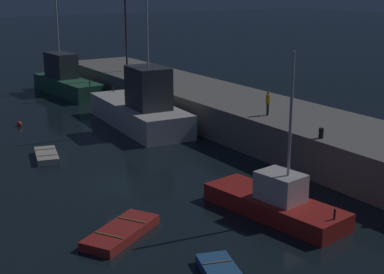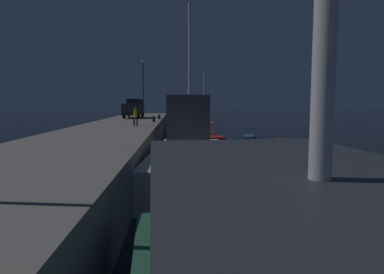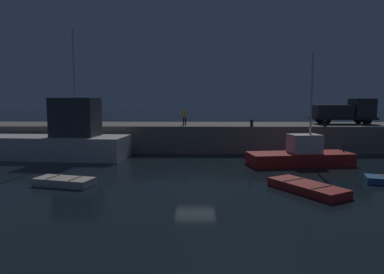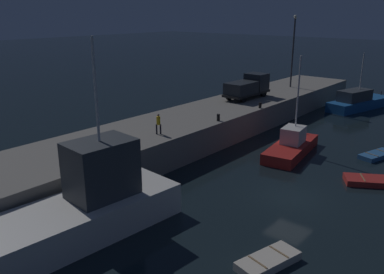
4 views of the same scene
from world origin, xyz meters
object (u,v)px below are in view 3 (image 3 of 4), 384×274
(rowboat_white_mid, at_px, (307,187))
(dockworker, at_px, (185,115))
(fishing_boat_white, at_px, (59,140))
(bollard_central, at_px, (252,123))
(utility_truck, at_px, (345,111))
(dinghy_orange_near, at_px, (65,182))
(fishing_trawler_red, at_px, (301,155))
(bollard_west, at_px, (325,123))

(rowboat_white_mid, bearing_deg, dockworker, 116.02)
(fishing_boat_white, xyz_separation_m, bollard_central, (16.44, 3.05, 1.25))
(utility_truck, bearing_deg, bollard_central, -161.44)
(utility_truck, bearing_deg, dinghy_orange_near, -145.07)
(fishing_trawler_red, height_order, fishing_boat_white, fishing_boat_white)
(bollard_west, bearing_deg, dockworker, 173.58)
(utility_truck, bearing_deg, bollard_west, -132.71)
(fishing_boat_white, bearing_deg, dinghy_orange_near, -65.72)
(utility_truck, height_order, dockworker, utility_truck)
(fishing_boat_white, relative_size, bollard_west, 22.11)
(bollard_west, height_order, bollard_central, bollard_central)
(dockworker, xyz_separation_m, bollard_west, (12.67, -1.43, -0.64))
(fishing_trawler_red, relative_size, rowboat_white_mid, 1.84)
(rowboat_white_mid, bearing_deg, bollard_west, 66.25)
(utility_truck, xyz_separation_m, bollard_central, (-9.79, -3.28, -0.96))
(utility_truck, bearing_deg, rowboat_white_mid, -118.54)
(fishing_boat_white, xyz_separation_m, dinghy_orange_near, (4.11, -9.11, -1.30))
(fishing_boat_white, distance_m, dockworker, 11.28)
(fishing_boat_white, height_order, bollard_central, fishing_boat_white)
(dockworker, bearing_deg, bollard_central, -10.80)
(dockworker, bearing_deg, utility_truck, 7.55)
(fishing_trawler_red, relative_size, bollard_west, 14.55)
(dinghy_orange_near, distance_m, rowboat_white_mid, 13.21)
(dinghy_orange_near, bearing_deg, fishing_boat_white, 114.28)
(rowboat_white_mid, bearing_deg, fishing_trawler_red, 75.58)
(bollard_central, bearing_deg, utility_truck, 18.56)
(dinghy_orange_near, bearing_deg, bollard_central, 44.61)
(fishing_boat_white, relative_size, rowboat_white_mid, 2.80)
(bollard_central, bearing_deg, fishing_boat_white, -169.48)
(dockworker, relative_size, bollard_west, 2.87)
(fishing_trawler_red, xyz_separation_m, bollard_central, (-2.77, 5.68, 2.04))
(dinghy_orange_near, bearing_deg, dockworker, 65.13)
(fishing_boat_white, distance_m, utility_truck, 27.07)
(bollard_west, bearing_deg, fishing_boat_white, -173.04)
(fishing_trawler_red, distance_m, rowboat_white_mid, 7.73)
(fishing_trawler_red, distance_m, dockworker, 11.56)
(utility_truck, bearing_deg, fishing_trawler_red, -128.05)
(dockworker, bearing_deg, rowboat_white_mid, -63.98)
(utility_truck, bearing_deg, dockworker, -172.45)
(fishing_boat_white, xyz_separation_m, dockworker, (10.29, 4.23, 1.86))
(fishing_boat_white, xyz_separation_m, rowboat_white_mid, (17.28, -10.10, -1.31))
(utility_truck, height_order, bollard_west, utility_truck)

